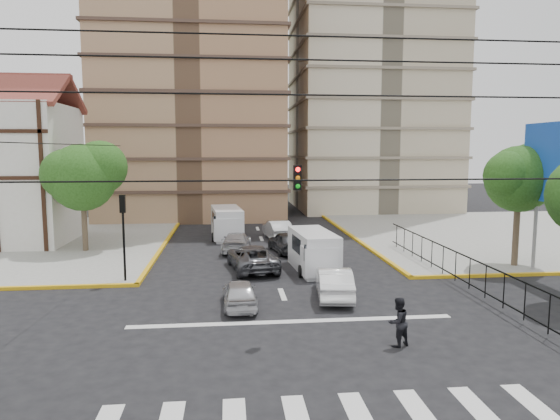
{
  "coord_description": "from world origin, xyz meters",
  "views": [
    {
      "loc": [
        -2.47,
        -17.82,
        6.79
      ],
      "look_at": [
        -0.09,
        5.23,
        4.0
      ],
      "focal_mm": 32.0,
      "sensor_mm": 36.0,
      "label": 1
    }
  ],
  "objects": [
    {
      "name": "ground",
      "position": [
        0.0,
        0.0,
        0.0
      ],
      "size": [
        160.0,
        160.0,
        0.0
      ],
      "primitive_type": "plane",
      "color": "black",
      "rests_on": "ground"
    },
    {
      "name": "sidewalk_ne",
      "position": [
        20.0,
        20.0,
        0.07
      ],
      "size": [
        26.0,
        26.0,
        0.15
      ],
      "primitive_type": "cube",
      "color": "gray",
      "rests_on": "ground"
    },
    {
      "name": "crosswalk_stripes",
      "position": [
        0.0,
        -6.0,
        0.01
      ],
      "size": [
        12.0,
        2.4,
        0.01
      ],
      "primitive_type": "cube",
      "color": "silver",
      "rests_on": "ground"
    },
    {
      "name": "stop_line",
      "position": [
        0.0,
        1.2,
        0.01
      ],
      "size": [
        13.0,
        0.4,
        0.01
      ],
      "primitive_type": "cube",
      "color": "silver",
      "rests_on": "ground"
    },
    {
      "name": "park_fence",
      "position": [
        9.0,
        4.5,
        0.0
      ],
      "size": [
        0.1,
        22.5,
        1.66
      ],
      "primitive_type": null,
      "color": "black",
      "rests_on": "ground"
    },
    {
      "name": "tree_park_c",
      "position": [
        14.09,
        9.01,
        5.34
      ],
      "size": [
        4.65,
        3.8,
        7.25
      ],
      "color": "#473828",
      "rests_on": "ground"
    },
    {
      "name": "tree_tudor",
      "position": [
        -11.9,
        16.01,
        5.22
      ],
      "size": [
        5.39,
        4.4,
        7.43
      ],
      "color": "#473828",
      "rests_on": "ground"
    },
    {
      "name": "traffic_light_nw",
      "position": [
        -7.8,
        7.8,
        3.11
      ],
      "size": [
        0.28,
        0.22,
        4.4
      ],
      "color": "black",
      "rests_on": "ground"
    },
    {
      "name": "traffic_light_hanging",
      "position": [
        0.0,
        -2.04,
        5.9
      ],
      "size": [
        18.0,
        9.12,
        0.92
      ],
      "color": "black",
      "rests_on": "ground"
    },
    {
      "name": "van_right_lane",
      "position": [
        2.27,
        9.33,
        1.08
      ],
      "size": [
        2.35,
        5.09,
        2.23
      ],
      "rotation": [
        0.0,
        0.0,
        0.09
      ],
      "color": "silver",
      "rests_on": "ground"
    },
    {
      "name": "van_left_lane",
      "position": [
        -2.65,
        20.36,
        1.15
      ],
      "size": [
        2.58,
        5.42,
        2.36
      ],
      "rotation": [
        0.0,
        0.0,
        0.11
      ],
      "color": "silver",
      "rests_on": "ground"
    },
    {
      "name": "car_silver_front_left",
      "position": [
        -2.05,
        3.32,
        0.61
      ],
      "size": [
        1.57,
        3.65,
        1.23
      ],
      "primitive_type": "imported",
      "rotation": [
        0.0,
        0.0,
        3.17
      ],
      "color": "#B5B6BA",
      "rests_on": "ground"
    },
    {
      "name": "car_white_front_right",
      "position": [
        2.33,
        4.28,
        0.71
      ],
      "size": [
        2.04,
        4.48,
        1.43
      ],
      "primitive_type": "imported",
      "rotation": [
        0.0,
        0.0,
        3.02
      ],
      "color": "white",
      "rests_on": "ground"
    },
    {
      "name": "car_grey_mid_left",
      "position": [
        -1.18,
        10.03,
        0.72
      ],
      "size": [
        3.08,
        5.43,
        1.43
      ],
      "primitive_type": "imported",
      "rotation": [
        0.0,
        0.0,
        3.28
      ],
      "color": "#525359",
      "rests_on": "ground"
    },
    {
      "name": "car_silver_rear_left",
      "position": [
        -1.99,
        15.34,
        0.65
      ],
      "size": [
        2.22,
        4.63,
        1.3
      ],
      "primitive_type": "imported",
      "rotation": [
        0.0,
        0.0,
        3.05
      ],
      "color": "#A8A8AC",
      "rests_on": "ground"
    },
    {
      "name": "car_darkgrey_mid_right",
      "position": [
        1.3,
        14.62,
        0.72
      ],
      "size": [
        2.38,
        4.42,
        1.43
      ],
      "primitive_type": "imported",
      "rotation": [
        0.0,
        0.0,
        3.31
      ],
      "color": "#2A2A2C",
      "rests_on": "ground"
    },
    {
      "name": "car_white_rear_right",
      "position": [
        1.22,
        19.77,
        0.73
      ],
      "size": [
        2.12,
        4.6,
        1.46
      ],
      "primitive_type": "imported",
      "rotation": [
        0.0,
        0.0,
        3.27
      ],
      "color": "silver",
      "rests_on": "ground"
    },
    {
      "name": "pedestrian_crosswalk",
      "position": [
        3.32,
        -1.64,
        0.87
      ],
      "size": [
        1.04,
        0.96,
        1.73
      ],
      "primitive_type": "imported",
      "rotation": [
        0.0,
        0.0,
        3.59
      ],
      "color": "black",
      "rests_on": "ground"
    }
  ]
}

